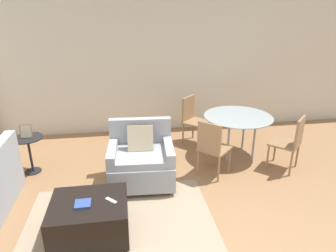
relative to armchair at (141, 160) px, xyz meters
name	(u,v)px	position (x,y,z in m)	size (l,w,h in m)	color
wall_back	(138,65)	(0.11, 2.09, 1.02)	(12.00, 0.06, 2.75)	beige
area_rug	(120,220)	(-0.32, -0.86, -0.35)	(2.27, 1.55, 0.01)	gray
armchair	(141,160)	(0.00, 0.00, 0.00)	(0.97, 0.87, 0.89)	#999EA8
ottoman	(90,218)	(-0.65, -1.07, -0.11)	(0.84, 0.70, 0.45)	black
book_stack	(83,204)	(-0.70, -1.11, 0.11)	(0.17, 0.17, 0.02)	#2D478C
tv_remote_primary	(111,200)	(-0.40, -1.08, 0.10)	(0.14, 0.14, 0.01)	#B7B7BC
side_table	(29,148)	(-1.69, 0.54, 0.06)	(0.45, 0.45, 0.59)	black
picture_frame	(26,131)	(-1.69, 0.54, 0.34)	(0.17, 0.07, 0.21)	#8C6647
dining_table	(238,120)	(1.70, 0.64, 0.30)	(1.16, 1.16, 0.72)	#99A8AD
dining_chair_near_left	(212,145)	(1.06, 0.00, 0.16)	(0.59, 0.59, 0.90)	#93704C
dining_chair_near_right	(291,140)	(2.33, 0.00, 0.16)	(0.59, 0.59, 0.90)	#93704C
dining_chair_far_left	(193,117)	(1.06, 1.27, 0.16)	(0.59, 0.59, 0.90)	#93704C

